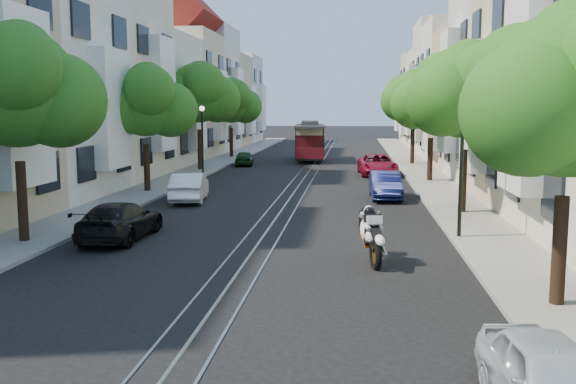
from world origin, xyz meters
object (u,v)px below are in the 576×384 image
(tree_w_b, at_px, (146,103))
(parked_car_e_near, at_px, (551,380))
(parked_car_w_near, at_px, (120,221))
(tree_e_d, at_px, (415,98))
(parked_car_e_far, at_px, (377,165))
(parked_car_w_far, at_px, (244,158))
(parked_car_e_mid, at_px, (385,185))
(tree_e_c, at_px, (433,100))
(tree_e_a, at_px, (572,98))
(lamp_west, at_px, (202,130))
(tree_w_a, at_px, (18,89))
(lamp_east, at_px, (462,151))
(cable_car, at_px, (310,139))
(tree_e_b, at_px, (468,93))
(tree_w_d, at_px, (232,102))
(sportbike_rider, at_px, (370,232))
(parked_car_w_mid, at_px, (189,187))
(tree_w_c, at_px, (200,94))

(tree_w_b, distance_m, parked_car_e_near, 25.69)
(tree_w_b, distance_m, parked_car_w_near, 11.95)
(tree_e_d, height_order, parked_car_e_far, tree_e_d)
(parked_car_w_near, height_order, parked_car_w_far, parked_car_w_near)
(tree_e_d, height_order, parked_car_e_mid, tree_e_d)
(tree_e_c, relative_size, parked_car_e_mid, 1.71)
(tree_e_a, relative_size, lamp_west, 1.51)
(parked_car_e_mid, xyz_separation_m, parked_car_e_far, (0.00, 10.41, 0.03))
(lamp_west, relative_size, parked_car_e_mid, 1.09)
(tree_w_a, distance_m, lamp_east, 13.72)
(tree_e_d, xyz_separation_m, cable_car, (-7.76, 3.09, -3.18))
(tree_e_c, height_order, parked_car_w_far, tree_e_c)
(tree_e_b, relative_size, lamp_east, 1.61)
(tree_e_a, distance_m, tree_w_a, 15.25)
(tree_e_d, height_order, tree_w_b, tree_e_d)
(lamp_east, xyz_separation_m, parked_car_e_near, (-0.70, -12.00, -2.28))
(tree_e_b, xyz_separation_m, tree_e_c, (-0.00, 11.00, -0.13))
(tree_w_b, relative_size, tree_w_d, 0.96)
(tree_w_a, xyz_separation_m, sportbike_rider, (10.54, -1.33, -3.86))
(lamp_west, height_order, parked_car_w_mid, lamp_west)
(parked_car_e_far, height_order, parked_car_w_near, parked_car_e_far)
(tree_e_c, xyz_separation_m, tree_w_c, (-14.40, 5.00, 0.47))
(tree_e_c, relative_size, parked_car_w_far, 2.09)
(cable_car, distance_m, parked_car_e_mid, 21.58)
(tree_e_b, bearing_deg, parked_car_w_near, -152.84)
(lamp_east, distance_m, parked_car_w_far, 27.65)
(tree_e_a, height_order, tree_w_d, tree_w_d)
(tree_w_a, xyz_separation_m, tree_w_c, (0.00, 23.00, 0.34))
(lamp_west, relative_size, sportbike_rider, 1.79)
(tree_e_c, xyz_separation_m, parked_car_w_far, (-12.20, 9.18, -4.07))
(lamp_east, relative_size, parked_car_w_far, 1.33)
(tree_e_d, relative_size, sportbike_rider, 2.94)
(tree_e_a, height_order, tree_e_d, tree_e_d)
(tree_e_d, relative_size, tree_w_c, 0.97)
(parked_car_w_near, bearing_deg, cable_car, -95.56)
(parked_car_e_near, bearing_deg, sportbike_rider, 98.50)
(tree_w_d, relative_size, lamp_east, 1.57)
(parked_car_e_near, distance_m, parked_car_w_mid, 21.82)
(tree_e_b, bearing_deg, parked_car_e_near, -95.59)
(tree_w_b, xyz_separation_m, parked_car_e_mid, (11.54, -0.90, -3.77))
(tree_e_d, distance_m, sportbike_rider, 30.84)
(tree_e_a, distance_m, tree_e_d, 34.00)
(tree_e_a, xyz_separation_m, cable_car, (-7.76, 37.09, -2.71))
(tree_w_c, relative_size, parked_car_e_mid, 1.86)
(tree_e_a, xyz_separation_m, parked_car_e_far, (-2.86, 26.51, -3.74))
(lamp_east, height_order, parked_car_e_mid, lamp_east)
(tree_e_a, distance_m, tree_w_b, 22.28)
(tree_e_d, xyz_separation_m, tree_w_a, (-14.40, -29.00, -0.13))
(parked_car_e_near, bearing_deg, tree_e_c, 80.81)
(tree_e_d, relative_size, parked_car_e_far, 1.45)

